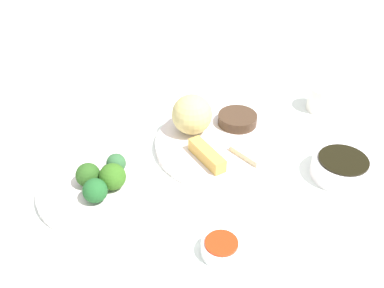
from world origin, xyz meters
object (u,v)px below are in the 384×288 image
Objects in this scene: soy_sauce_bowl at (341,168)px; sauce_ramekin_sweet_and_sour at (221,248)px; teacup at (323,98)px; main_plate at (223,144)px; broccoli_plate at (99,189)px.

sauce_ramekin_sweet_and_sour is (0.14, 0.26, -0.01)m from soy_sauce_bowl.
sauce_ramekin_sweet_and_sour is 0.93× the size of teacup.
main_plate is 0.23m from soy_sauce_bowl.
teacup is (-0.07, -0.48, 0.02)m from sauce_ramekin_sweet_and_sour.
teacup reaches higher than main_plate.
main_plate is 0.27m from sauce_ramekin_sweet_and_sour.
sauce_ramekin_sweet_and_sour is at bearing 170.26° from broccoli_plate.
sauce_ramekin_sweet_and_sour is at bearing 61.44° from soy_sauce_bowl.
main_plate is at bearing -126.70° from broccoli_plate.
teacup reaches higher than broccoli_plate.
main_plate is 4.37× the size of sauce_ramekin_sweet_and_sour.
broccoli_plate is 0.25m from sauce_ramekin_sweet_and_sour.
soy_sauce_bowl is (-0.39, -0.22, 0.01)m from broccoli_plate.
main_plate is at bearing -70.29° from sauce_ramekin_sweet_and_sour.
broccoli_plate is 3.50× the size of sauce_ramekin_sweet_and_sour.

